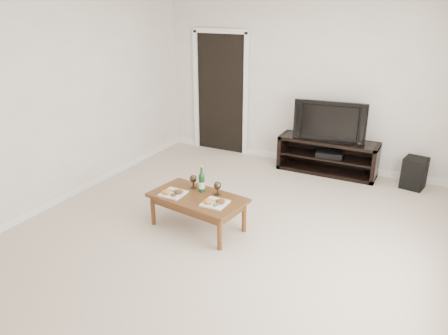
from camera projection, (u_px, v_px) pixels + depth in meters
floor at (231, 237)px, 5.10m from camera, size 5.50×5.50×0.00m
back_wall at (308, 86)px, 6.93m from camera, size 5.00×0.04×2.60m
doorway at (221, 94)px, 7.65m from camera, size 0.90×0.02×2.05m
media_console at (327, 156)px, 6.88m from camera, size 1.53×0.45×0.55m
television at (331, 120)px, 6.66m from camera, size 1.09×0.27×0.63m
av_receiver at (330, 154)px, 6.84m from camera, size 0.43×0.35×0.08m
subwoofer at (414, 173)px, 6.34m from camera, size 0.36×0.36×0.46m
coffee_table at (198, 212)px, 5.23m from camera, size 1.20×0.77×0.42m
plate_left at (173, 192)px, 5.19m from camera, size 0.27×0.27×0.07m
plate_right at (215, 201)px, 4.95m from camera, size 0.27×0.27×0.07m
wine_bottle at (202, 178)px, 5.21m from camera, size 0.07×0.07×0.35m
goblet_left at (193, 181)px, 5.35m from camera, size 0.09×0.09×0.17m
goblet_right at (217, 188)px, 5.16m from camera, size 0.09×0.09×0.17m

